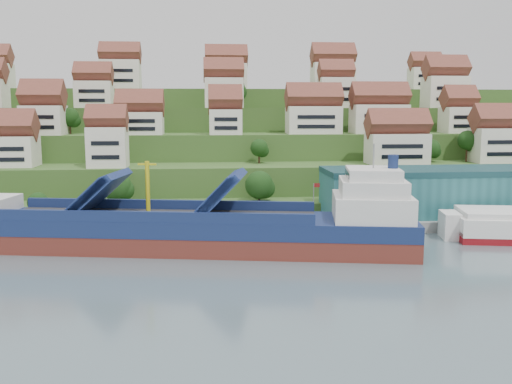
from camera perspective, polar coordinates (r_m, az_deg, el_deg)
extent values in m
plane|color=slate|center=(103.77, -3.09, -5.55)|extent=(300.00, 300.00, 0.00)
cube|color=gray|center=(120.38, 6.23, -3.10)|extent=(180.00, 14.00, 2.20)
cube|color=#2D4C1E|center=(188.09, -4.01, 1.36)|extent=(260.00, 128.00, 4.00)
cube|color=#2D4C1E|center=(192.67, -4.05, 2.58)|extent=(260.00, 118.00, 11.00)
cube|color=#2D4C1E|center=(200.32, -4.11, 3.81)|extent=(260.00, 102.00, 18.00)
cube|color=#2D4C1E|center=(208.05, -4.16, 4.94)|extent=(260.00, 86.00, 25.00)
cube|color=#2D4C1E|center=(216.88, -4.21, 5.88)|extent=(260.00, 68.00, 31.00)
cube|color=white|center=(149.42, -23.06, 3.76)|extent=(10.58, 8.57, 7.30)
cube|color=white|center=(140.36, -14.60, 4.36)|extent=(9.10, 7.03, 9.54)
cube|color=white|center=(148.61, 13.90, 4.22)|extent=(14.78, 8.26, 7.60)
cube|color=white|center=(160.62, 22.73, 4.33)|extent=(11.40, 8.31, 8.83)
cube|color=white|center=(160.58, -20.44, 6.74)|extent=(10.54, 8.98, 7.61)
cube|color=white|center=(155.22, -11.50, 6.75)|extent=(11.99, 7.90, 5.92)
cube|color=white|center=(153.34, -3.08, 7.01)|extent=(8.55, 8.56, 6.62)
cube|color=white|center=(158.13, 5.76, 7.18)|extent=(14.50, 8.36, 7.45)
cube|color=white|center=(163.13, 12.19, 7.15)|extent=(15.13, 8.18, 7.90)
cube|color=white|center=(172.31, 19.56, 6.80)|extent=(8.76, 8.04, 7.25)
cube|color=white|center=(174.29, -15.88, 9.35)|extent=(10.37, 7.30, 7.67)
cube|color=white|center=(171.13, -3.24, 9.85)|extent=(11.23, 7.79, 8.71)
cube|color=white|center=(176.01, 7.97, 9.79)|extent=(9.99, 7.14, 8.99)
cube|color=white|center=(185.00, 18.36, 9.44)|extent=(12.29, 8.47, 9.40)
cube|color=white|center=(190.46, -13.38, 11.35)|extent=(12.37, 7.51, 9.04)
cube|color=white|center=(189.68, -2.99, 11.44)|extent=(13.15, 8.15, 8.17)
cube|color=white|center=(194.82, 7.67, 11.38)|extent=(13.72, 8.73, 8.69)
cube|color=white|center=(207.36, 16.52, 10.78)|extent=(10.25, 7.05, 7.59)
ellipsoid|color=#1C4115|center=(128.49, 0.32, 0.71)|extent=(6.41, 6.41, 6.41)
ellipsoid|color=#1C4115|center=(129.59, -13.72, 0.53)|extent=(6.53, 6.53, 6.53)
ellipsoid|color=#1C4115|center=(155.56, 17.08, 4.16)|extent=(5.00, 5.00, 5.00)
ellipsoid|color=#1C4115|center=(159.35, 20.37, 4.89)|extent=(5.04, 5.04, 5.04)
ellipsoid|color=#1C4115|center=(145.29, 0.32, 4.44)|extent=(4.49, 4.49, 4.49)
ellipsoid|color=#1C4115|center=(166.43, 10.38, 7.60)|extent=(4.53, 4.53, 4.53)
ellipsoid|color=#1C4115|center=(167.71, -22.62, 6.80)|extent=(6.04, 6.04, 6.04)
ellipsoid|color=#1C4115|center=(162.76, -18.14, 7.13)|extent=(5.07, 5.07, 5.07)
ellipsoid|color=#1C4115|center=(174.15, -2.39, 10.33)|extent=(7.68, 7.68, 7.68)
ellipsoid|color=#1C4115|center=(180.60, 7.01, 10.12)|extent=(5.10, 5.10, 5.10)
ellipsoid|color=#1C4115|center=(179.44, 8.31, 9.45)|extent=(5.34, 5.34, 5.34)
ellipsoid|color=#1C4115|center=(126.07, -20.96, -1.00)|extent=(4.31, 4.31, 4.31)
cube|color=#266469|center=(131.24, 19.93, 0.10)|extent=(60.00, 15.00, 10.00)
cylinder|color=gray|center=(114.25, 5.77, -1.11)|extent=(0.16, 0.16, 8.00)
cube|color=maroon|center=(113.83, 6.09, 0.68)|extent=(1.20, 0.05, 0.80)
cube|color=maroon|center=(103.03, -8.28, -5.16)|extent=(85.88, 27.52, 5.44)
cube|color=navy|center=(102.23, -8.33, -3.16)|extent=(85.90, 27.65, 2.83)
cube|color=#262628|center=(102.48, -9.53, -2.35)|extent=(55.52, 20.33, 0.33)
cube|color=navy|center=(105.47, -15.89, -0.21)|extent=(10.11, 13.24, 7.53)
cube|color=navy|center=(99.88, -4.13, -0.38)|extent=(9.70, 13.17, 7.95)
cylinder|color=gold|center=(102.26, -10.78, 0.32)|extent=(0.88, 0.88, 9.80)
cube|color=silver|center=(99.62, 11.54, -1.50)|extent=(15.01, 14.48, 4.35)
cube|color=silver|center=(99.09, 11.60, 0.48)|extent=(12.64, 12.81, 2.72)
cube|color=silver|center=(98.80, 11.64, 1.79)|extent=(10.27, 11.15, 1.96)
cylinder|color=navy|center=(99.03, 13.55, 2.95)|extent=(2.02, 2.02, 2.39)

